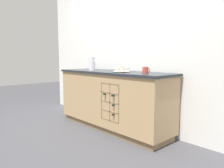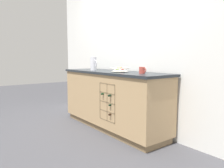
% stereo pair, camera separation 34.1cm
% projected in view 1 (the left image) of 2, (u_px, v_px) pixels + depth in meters
% --- Properties ---
extents(ground_plane, '(14.00, 14.00, 0.00)m').
position_uv_depth(ground_plane, '(112.00, 128.00, 3.50)').
color(ground_plane, '#424247').
extents(back_wall, '(4.44, 0.06, 2.55)m').
position_uv_depth(back_wall, '(128.00, 48.00, 3.59)').
color(back_wall, white).
rests_on(back_wall, ground_plane).
extents(kitchen_island, '(2.08, 0.62, 0.91)m').
position_uv_depth(kitchen_island, '(112.00, 100.00, 3.44)').
color(kitchen_island, olive).
rests_on(kitchen_island, ground_plane).
extents(fruit_bowl, '(0.27, 0.27, 0.07)m').
position_uv_depth(fruit_bowl, '(121.00, 69.00, 3.17)').
color(fruit_bowl, silver).
rests_on(fruit_bowl, kitchen_island).
extents(white_pitcher, '(0.16, 0.11, 0.22)m').
position_uv_depth(white_pitcher, '(92.00, 64.00, 3.58)').
color(white_pitcher, white).
rests_on(white_pitcher, kitchen_island).
extents(ceramic_mug, '(0.11, 0.08, 0.09)m').
position_uv_depth(ceramic_mug, '(145.00, 70.00, 2.90)').
color(ceramic_mug, '#B7473D').
rests_on(ceramic_mug, kitchen_island).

